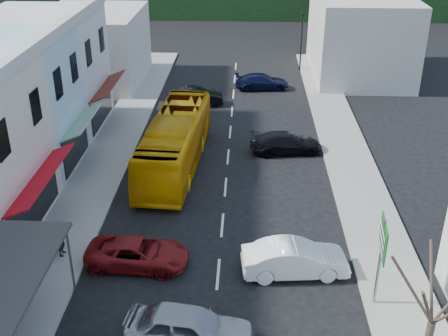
{
  "coord_description": "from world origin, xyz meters",
  "views": [
    {
      "loc": [
        1.11,
        -19.86,
        15.15
      ],
      "look_at": [
        0.0,
        6.0,
        2.2
      ],
      "focal_mm": 45.0,
      "sensor_mm": 36.0,
      "label": 1
    }
  ],
  "objects_px": {
    "direction_sign": "(379,264)",
    "car_white": "(295,260)",
    "bus": "(175,143)",
    "car_silver": "(189,331)",
    "car_red": "(137,252)",
    "pedestrian_left": "(60,239)",
    "street_tree": "(432,323)",
    "traffic_signal": "(301,40)"
  },
  "relations": [
    {
      "from": "pedestrian_left",
      "to": "traffic_signal",
      "type": "xyz_separation_m",
      "value": [
        13.12,
        30.02,
        1.79
      ]
    },
    {
      "from": "direction_sign",
      "to": "bus",
      "type": "bearing_deg",
      "value": 133.61
    },
    {
      "from": "car_silver",
      "to": "direction_sign",
      "type": "relative_size",
      "value": 1.09
    },
    {
      "from": "car_silver",
      "to": "car_red",
      "type": "distance_m",
      "value": 5.55
    },
    {
      "from": "car_silver",
      "to": "traffic_signal",
      "type": "height_order",
      "value": "traffic_signal"
    },
    {
      "from": "car_red",
      "to": "direction_sign",
      "type": "height_order",
      "value": "direction_sign"
    },
    {
      "from": "car_white",
      "to": "traffic_signal",
      "type": "xyz_separation_m",
      "value": [
        2.63,
        30.78,
        2.09
      ]
    },
    {
      "from": "bus",
      "to": "pedestrian_left",
      "type": "distance_m",
      "value": 10.44
    },
    {
      "from": "car_silver",
      "to": "street_tree",
      "type": "distance_m",
      "value": 8.41
    },
    {
      "from": "car_silver",
      "to": "car_red",
      "type": "relative_size",
      "value": 0.96
    },
    {
      "from": "pedestrian_left",
      "to": "direction_sign",
      "type": "bearing_deg",
      "value": -102.81
    },
    {
      "from": "direction_sign",
      "to": "street_tree",
      "type": "bearing_deg",
      "value": -79.05
    },
    {
      "from": "bus",
      "to": "car_red",
      "type": "distance_m",
      "value": 10.12
    },
    {
      "from": "car_silver",
      "to": "car_red",
      "type": "xyz_separation_m",
      "value": [
        -2.78,
        4.8,
        0.0
      ]
    },
    {
      "from": "car_silver",
      "to": "street_tree",
      "type": "height_order",
      "value": "street_tree"
    },
    {
      "from": "car_silver",
      "to": "pedestrian_left",
      "type": "xyz_separation_m",
      "value": [
        -6.34,
        5.27,
        0.3
      ]
    },
    {
      "from": "pedestrian_left",
      "to": "street_tree",
      "type": "height_order",
      "value": "street_tree"
    },
    {
      "from": "car_red",
      "to": "traffic_signal",
      "type": "relative_size",
      "value": 0.83
    },
    {
      "from": "bus",
      "to": "traffic_signal",
      "type": "distance_m",
      "value": 22.37
    },
    {
      "from": "car_white",
      "to": "car_red",
      "type": "xyz_separation_m",
      "value": [
        -6.93,
        0.29,
        0.0
      ]
    },
    {
      "from": "bus",
      "to": "pedestrian_left",
      "type": "bearing_deg",
      "value": -109.08
    },
    {
      "from": "pedestrian_left",
      "to": "street_tree",
      "type": "relative_size",
      "value": 0.25
    },
    {
      "from": "car_white",
      "to": "pedestrian_left",
      "type": "xyz_separation_m",
      "value": [
        -10.49,
        0.77,
        0.3
      ]
    },
    {
      "from": "pedestrian_left",
      "to": "direction_sign",
      "type": "distance_m",
      "value": 13.87
    },
    {
      "from": "bus",
      "to": "car_silver",
      "type": "xyz_separation_m",
      "value": [
        2.28,
        -14.87,
        -0.85
      ]
    },
    {
      "from": "bus",
      "to": "street_tree",
      "type": "distance_m",
      "value": 19.89
    },
    {
      "from": "bus",
      "to": "car_silver",
      "type": "distance_m",
      "value": 15.07
    },
    {
      "from": "car_silver",
      "to": "pedestrian_left",
      "type": "height_order",
      "value": "pedestrian_left"
    },
    {
      "from": "pedestrian_left",
      "to": "direction_sign",
      "type": "height_order",
      "value": "direction_sign"
    },
    {
      "from": "direction_sign",
      "to": "car_white",
      "type": "bearing_deg",
      "value": 153.44
    },
    {
      "from": "car_white",
      "to": "pedestrian_left",
      "type": "distance_m",
      "value": 10.52
    },
    {
      "from": "street_tree",
      "to": "bus",
      "type": "bearing_deg",
      "value": 120.09
    },
    {
      "from": "car_white",
      "to": "street_tree",
      "type": "distance_m",
      "value": 8.08
    },
    {
      "from": "pedestrian_left",
      "to": "car_red",
      "type": "bearing_deg",
      "value": -99.0
    },
    {
      "from": "direction_sign",
      "to": "traffic_signal",
      "type": "distance_m",
      "value": 32.76
    },
    {
      "from": "bus",
      "to": "direction_sign",
      "type": "bearing_deg",
      "value": -48.52
    },
    {
      "from": "car_silver",
      "to": "car_white",
      "type": "bearing_deg",
      "value": -35.45
    },
    {
      "from": "car_red",
      "to": "pedestrian_left",
      "type": "height_order",
      "value": "pedestrian_left"
    },
    {
      "from": "bus",
      "to": "street_tree",
      "type": "bearing_deg",
      "value": -56.07
    },
    {
      "from": "car_silver",
      "to": "car_white",
      "type": "xyz_separation_m",
      "value": [
        4.15,
        4.51,
        0.0
      ]
    },
    {
      "from": "direction_sign",
      "to": "pedestrian_left",
      "type": "bearing_deg",
      "value": 174.6
    },
    {
      "from": "direction_sign",
      "to": "street_tree",
      "type": "xyz_separation_m",
      "value": [
        0.42,
        -4.81,
        1.37
      ]
    }
  ]
}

